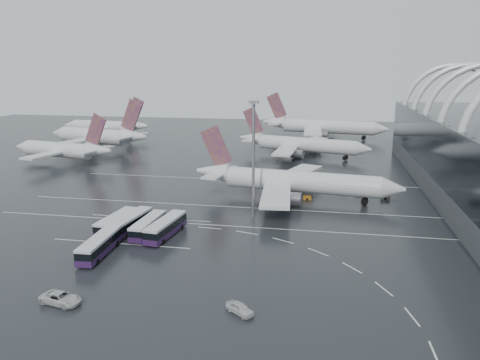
% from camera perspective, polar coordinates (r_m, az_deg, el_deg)
% --- Properties ---
extents(ground, '(420.00, 420.00, 0.00)m').
position_cam_1_polar(ground, '(101.88, 1.91, -5.43)').
color(ground, black).
rests_on(ground, ground).
extents(lane_marking_near, '(120.00, 0.25, 0.01)m').
position_cam_1_polar(lane_marking_near, '(100.01, 1.74, -5.80)').
color(lane_marking_near, white).
rests_on(lane_marking_near, ground).
extents(lane_marking_mid, '(120.00, 0.25, 0.01)m').
position_cam_1_polar(lane_marking_mid, '(113.19, 2.82, -3.48)').
color(lane_marking_mid, white).
rests_on(lane_marking_mid, ground).
extents(lane_marking_far, '(120.00, 0.25, 0.01)m').
position_cam_1_polar(lane_marking_far, '(140.02, 4.35, -0.18)').
color(lane_marking_far, white).
rests_on(lane_marking_far, ground).
extents(bus_bay_line_south, '(28.00, 0.25, 0.01)m').
position_cam_1_polar(bus_bay_line_south, '(94.02, -14.36, -7.52)').
color(bus_bay_line_south, white).
rests_on(bus_bay_line_south, ground).
extents(bus_bay_line_north, '(28.00, 0.25, 0.01)m').
position_cam_1_polar(bus_bay_line_north, '(107.86, -10.84, -4.59)').
color(bus_bay_line_north, white).
rests_on(bus_bay_line_north, ground).
extents(airliner_main, '(54.28, 47.18, 18.38)m').
position_cam_1_polar(airliner_main, '(120.76, 6.25, -0.20)').
color(airliner_main, silver).
rests_on(airliner_main, ground).
extents(airliner_gate_b, '(51.62, 45.79, 18.22)m').
position_cam_1_polar(airliner_gate_b, '(179.84, 7.29, 4.30)').
color(airliner_gate_b, silver).
rests_on(airliner_gate_b, ground).
extents(airliner_gate_c, '(60.22, 54.82, 21.50)m').
position_cam_1_polar(airliner_gate_c, '(229.00, 9.87, 6.39)').
color(airliner_gate_c, silver).
rests_on(airliner_gate_c, ground).
extents(jet_remote_west, '(41.92, 33.92, 18.26)m').
position_cam_1_polar(jet_remote_west, '(176.92, -20.70, 3.43)').
color(jet_remote_west, silver).
rests_on(jet_remote_west, ground).
extents(jet_remote_mid, '(48.72, 39.50, 21.33)m').
position_cam_1_polar(jet_remote_mid, '(202.13, -16.79, 5.12)').
color(jet_remote_mid, silver).
rests_on(jet_remote_mid, ground).
extents(jet_remote_far, '(45.56, 36.73, 19.83)m').
position_cam_1_polar(jet_remote_far, '(237.71, -15.93, 6.27)').
color(jet_remote_far, silver).
rests_on(jet_remote_far, ground).
extents(bus_row_near_a, '(4.19, 13.33, 3.23)m').
position_cam_1_polar(bus_row_near_a, '(101.17, -14.83, -4.97)').
color(bus_row_near_a, '#2D133C').
rests_on(bus_row_near_a, ground).
extents(bus_row_near_b, '(4.69, 13.98, 3.38)m').
position_cam_1_polar(bus_row_near_b, '(99.95, -13.18, -5.06)').
color(bus_row_near_b, '#2D133C').
rests_on(bus_row_near_b, ground).
extents(bus_row_near_c, '(3.49, 13.10, 3.20)m').
position_cam_1_polar(bus_row_near_c, '(97.51, -11.14, -5.48)').
color(bus_row_near_c, '#2D133C').
rests_on(bus_row_near_c, ground).
extents(bus_row_near_d, '(4.71, 14.21, 3.43)m').
position_cam_1_polar(bus_row_near_d, '(95.67, -9.05, -5.69)').
color(bus_row_near_d, '#2D133C').
rests_on(bus_row_near_d, ground).
extents(bus_row_far_a, '(3.72, 13.70, 3.34)m').
position_cam_1_polar(bus_row_far_a, '(89.14, -16.75, -7.60)').
color(bus_row_far_a, '#2D133C').
rests_on(bus_row_far_a, ground).
extents(van_curve_a, '(6.63, 3.96, 1.72)m').
position_cam_1_polar(van_curve_a, '(73.91, -21.01, -13.31)').
color(van_curve_a, silver).
rests_on(van_curve_a, ground).
extents(van_curve_b, '(4.72, 4.16, 1.54)m').
position_cam_1_polar(van_curve_b, '(66.92, -0.01, -15.37)').
color(van_curve_b, silver).
rests_on(van_curve_b, ground).
extents(floodlight_mast, '(2.01, 2.01, 26.21)m').
position_cam_1_polar(floodlight_mast, '(102.77, 1.66, 4.22)').
color(floodlight_mast, gray).
rests_on(floodlight_mast, ground).
extents(gse_cart_belly_b, '(2.16, 1.28, 1.18)m').
position_cam_1_polar(gse_cart_belly_b, '(130.16, 14.25, -1.35)').
color(gse_cart_belly_b, slate).
rests_on(gse_cart_belly_b, ground).
extents(gse_cart_belly_c, '(2.04, 1.21, 1.11)m').
position_cam_1_polar(gse_cart_belly_c, '(121.75, 8.22, -2.11)').
color(gse_cart_belly_c, '#B36F17').
rests_on(gse_cart_belly_c, ground).
extents(gse_cart_belly_d, '(2.32, 1.37, 1.26)m').
position_cam_1_polar(gse_cart_belly_d, '(126.62, 17.29, -1.95)').
color(gse_cart_belly_d, slate).
rests_on(gse_cart_belly_d, ground).
extents(gse_cart_belly_e, '(2.24, 1.32, 1.22)m').
position_cam_1_polar(gse_cart_belly_e, '(131.78, 12.66, -1.07)').
color(gse_cart_belly_e, '#B36F17').
rests_on(gse_cart_belly_e, ground).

